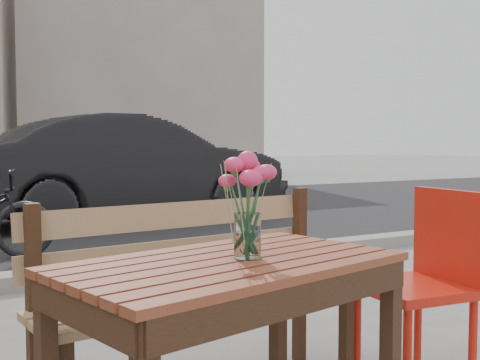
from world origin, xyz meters
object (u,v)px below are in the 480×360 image
object	(u,v)px
parked_car	(130,169)
main_vase	(247,192)
red_chair	(429,272)
main_table	(230,293)

from	to	relation	value
parked_car	main_vase	bearing A→B (deg)	159.62
red_chair	main_vase	distance (m)	1.13
main_table	main_vase	bearing A→B (deg)	-22.13
red_chair	parked_car	xyz separation A→B (m)	(0.82, 6.19, 0.22)
main_vase	parked_car	xyz separation A→B (m)	(1.86, 6.34, -0.19)
main_vase	red_chair	bearing A→B (deg)	8.24
red_chair	main_vase	world-z (taller)	main_vase
main_table	parked_car	size ratio (longest dim) A/B	0.28
main_table	parked_car	distance (m)	6.61
main_table	main_vase	size ratio (longest dim) A/B	3.45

